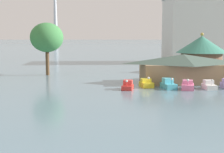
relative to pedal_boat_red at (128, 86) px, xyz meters
name	(u,v)px	position (x,y,z in m)	size (l,w,h in m)	color
pedal_boat_red	(128,86)	(0.00, 0.00, 0.00)	(1.98, 2.63, 1.49)	red
pedal_boat_yellow	(146,84)	(2.97, 1.85, 0.00)	(2.00, 2.47, 1.66)	yellow
pedal_boat_cyan	(168,84)	(5.91, 0.38, 0.07)	(2.03, 2.97, 1.68)	#4CB7CC
pedal_boat_pink	(188,86)	(8.51, -0.33, 0.00)	(2.44, 3.27, 1.66)	pink
pedal_boat_white	(209,85)	(11.62, -0.24, -0.02)	(1.56, 2.54, 1.55)	white
boathouse	(183,68)	(9.73, 6.25, 1.90)	(14.37, 8.33, 4.60)	#9E7F5B
green_roof_pavilion	(201,52)	(17.83, 21.08, 3.72)	(10.62, 10.62, 8.30)	brown
shoreline_tree_mid	(47,38)	(-13.80, 17.51, 6.72)	(6.35, 6.35, 10.11)	brown
background_building_block	(209,29)	(28.81, 46.36, 9.19)	(25.51, 14.09, 19.37)	silver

